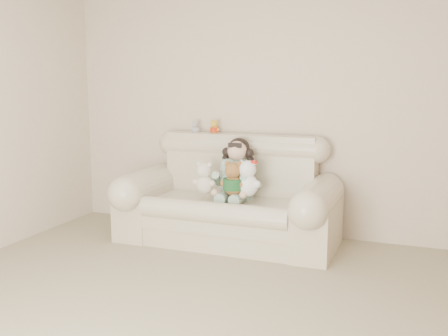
# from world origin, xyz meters

# --- Properties ---
(wall_back) EXTENTS (4.50, 0.00, 4.50)m
(wall_back) POSITION_xyz_m (0.00, 2.50, 1.30)
(wall_back) COLOR beige
(wall_back) RESTS_ON ground
(sofa) EXTENTS (2.10, 0.95, 1.03)m
(sofa) POSITION_xyz_m (-0.32, 2.00, 0.52)
(sofa) COLOR beige
(sofa) RESTS_ON floor
(seated_child) EXTENTS (0.38, 0.45, 0.61)m
(seated_child) POSITION_xyz_m (-0.25, 2.08, 0.72)
(seated_child) COLOR #337A5C
(seated_child) RESTS_ON sofa
(brown_teddy) EXTENTS (0.29, 0.26, 0.39)m
(brown_teddy) POSITION_xyz_m (-0.22, 1.86, 0.69)
(brown_teddy) COLOR brown
(brown_teddy) RESTS_ON sofa
(white_cat) EXTENTS (0.27, 0.21, 0.41)m
(white_cat) POSITION_xyz_m (-0.09, 1.90, 0.70)
(white_cat) COLOR white
(white_cat) RESTS_ON sofa
(cream_teddy) EXTENTS (0.28, 0.26, 0.36)m
(cream_teddy) POSITION_xyz_m (-0.50, 1.85, 0.68)
(cream_teddy) COLOR beige
(cream_teddy) RESTS_ON sofa
(yellow_mini_bear) EXTENTS (0.12, 0.10, 0.18)m
(yellow_mini_bear) POSITION_xyz_m (-0.61, 2.37, 1.10)
(yellow_mini_bear) COLOR gold
(yellow_mini_bear) RESTS_ON sofa
(grey_mini_plush) EXTENTS (0.13, 0.12, 0.16)m
(grey_mini_plush) POSITION_xyz_m (-0.82, 2.35, 1.09)
(grey_mini_plush) COLOR #ACABB2
(grey_mini_plush) RESTS_ON sofa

